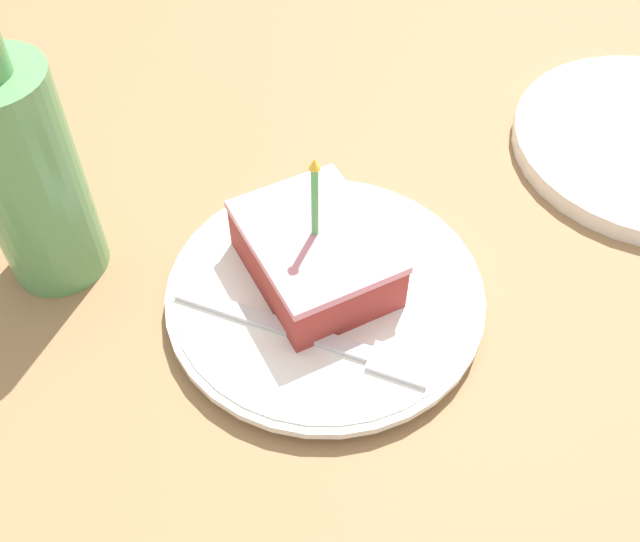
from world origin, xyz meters
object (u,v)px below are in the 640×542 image
object	(u,v)px
fork	(317,338)
bottle	(26,171)
cake_slice	(313,254)
plate	(320,297)

from	to	relation	value
fork	bottle	xyz separation A→B (m)	(0.15, -0.18, 0.08)
cake_slice	fork	world-z (taller)	cake_slice
bottle	fork	bearing A→B (deg)	129.55
cake_slice	fork	distance (m)	0.06
bottle	plate	bearing A→B (deg)	140.86
cake_slice	fork	size ratio (longest dim) A/B	0.75
plate	bottle	distance (m)	0.23
plate	bottle	bearing A→B (deg)	-39.14
cake_slice	plate	bearing A→B (deg)	81.40
fork	plate	bearing A→B (deg)	-119.84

